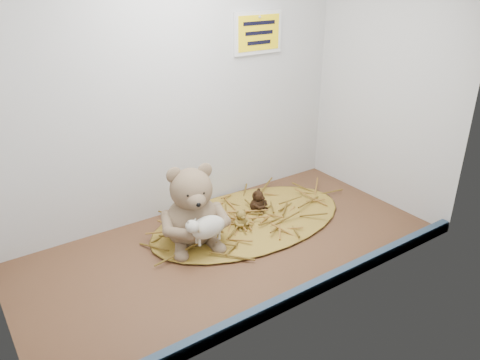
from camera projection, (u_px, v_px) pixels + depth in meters
alcove_shell at (212, 89)px, 123.65cm from camera, size 120.40×60.20×90.40cm
front_rail at (298, 296)px, 113.41cm from camera, size 119.28×2.20×3.60cm
straw_bed at (249, 220)px, 149.54cm from camera, size 67.10×38.96×1.30cm
main_teddy at (191, 205)px, 133.62cm from camera, size 24.45×25.23×24.52cm
toy_lamb at (208, 227)px, 128.28cm from camera, size 13.61×8.31×8.79cm
mini_teddy_tan at (241, 218)px, 142.98cm from camera, size 5.16×5.43×6.24cm
mini_teddy_brown at (257, 200)px, 152.67cm from camera, size 8.50×8.62×7.56cm
wall_sign at (258, 33)px, 150.17cm from camera, size 16.00×1.20×11.00cm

